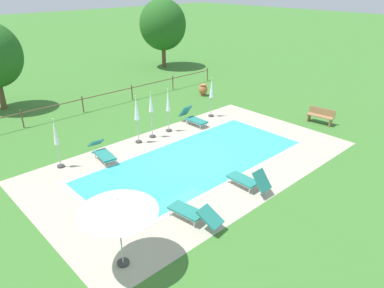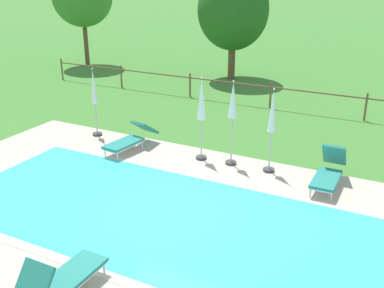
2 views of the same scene
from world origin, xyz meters
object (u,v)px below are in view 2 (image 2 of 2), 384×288
(sun_lounger_north_mid, at_px, (62,279))
(patio_umbrella_closed_row_east, at_px, (233,109))
(patio_umbrella_closed_row_mid_west, at_px, (202,106))
(patio_umbrella_closed_row_mid_east, at_px, (272,120))
(patio_umbrella_closed_row_centre, at_px, (94,94))
(sun_lounger_north_near_steps, at_px, (130,139))
(sun_lounger_north_far, at_px, (328,172))
(tree_centre, at_px, (233,10))

(sun_lounger_north_mid, xyz_separation_m, patio_umbrella_closed_row_east, (0.35, 6.64, 1.28))
(patio_umbrella_closed_row_mid_west, distance_m, patio_umbrella_closed_row_mid_east, 2.08)
(patio_umbrella_closed_row_mid_west, distance_m, patio_umbrella_closed_row_centre, 4.06)
(sun_lounger_north_mid, distance_m, patio_umbrella_closed_row_east, 6.77)
(patio_umbrella_closed_row_mid_east, bearing_deg, patio_umbrella_closed_row_centre, 178.65)
(sun_lounger_north_near_steps, xyz_separation_m, patio_umbrella_closed_row_mid_west, (2.28, 0.37, 1.29))
(sun_lounger_north_far, relative_size, patio_umbrella_closed_row_centre, 0.80)
(sun_lounger_north_near_steps, distance_m, patio_umbrella_closed_row_mid_east, 4.53)
(sun_lounger_north_near_steps, xyz_separation_m, sun_lounger_north_far, (6.00, 0.26, 0.03))
(sun_lounger_north_near_steps, relative_size, tree_centre, 0.39)
(sun_lounger_north_far, bearing_deg, patio_umbrella_closed_row_mid_west, 178.34)
(patio_umbrella_closed_row_centre, distance_m, patio_umbrella_closed_row_east, 4.98)
(tree_centre, bearing_deg, sun_lounger_north_near_steps, -84.73)
(sun_lounger_north_far, bearing_deg, patio_umbrella_closed_row_east, 176.66)
(sun_lounger_north_far, distance_m, patio_umbrella_closed_row_mid_west, 3.93)
(sun_lounger_north_mid, height_order, patio_umbrella_closed_row_mid_east, patio_umbrella_closed_row_mid_east)
(sun_lounger_north_near_steps, height_order, sun_lounger_north_mid, sun_lounger_north_mid)
(sun_lounger_north_far, bearing_deg, sun_lounger_north_near_steps, -177.50)
(patio_umbrella_closed_row_centre, bearing_deg, sun_lounger_north_mid, -55.82)
(sun_lounger_north_far, xyz_separation_m, patio_umbrella_closed_row_centre, (-7.76, 0.33, 1.03))
(sun_lounger_north_mid, relative_size, patio_umbrella_closed_row_centre, 0.80)
(patio_umbrella_closed_row_mid_west, distance_m, tree_centre, 10.71)
(sun_lounger_north_near_steps, relative_size, sun_lounger_north_far, 1.12)
(sun_lounger_north_mid, relative_size, patio_umbrella_closed_row_mid_west, 0.74)
(sun_lounger_north_far, xyz_separation_m, patio_umbrella_closed_row_mid_east, (-1.65, 0.19, 1.13))
(sun_lounger_north_mid, bearing_deg, sun_lounger_north_near_steps, 114.74)
(sun_lounger_north_far, height_order, patio_umbrella_closed_row_mid_west, patio_umbrella_closed_row_mid_west)
(sun_lounger_north_far, height_order, patio_umbrella_closed_row_east, patio_umbrella_closed_row_east)
(tree_centre, bearing_deg, sun_lounger_north_mid, -77.06)
(sun_lounger_north_mid, bearing_deg, tree_centre, 102.94)
(sun_lounger_north_mid, distance_m, patio_umbrella_closed_row_mid_west, 6.73)
(sun_lounger_north_near_steps, bearing_deg, patio_umbrella_closed_row_mid_west, 9.20)
(sun_lounger_north_near_steps, bearing_deg, sun_lounger_north_mid, -65.26)
(sun_lounger_north_near_steps, height_order, patio_umbrella_closed_row_mid_east, patio_umbrella_closed_row_mid_east)
(patio_umbrella_closed_row_mid_west, xyz_separation_m, patio_umbrella_closed_row_centre, (-4.04, 0.22, -0.23))
(patio_umbrella_closed_row_mid_east, distance_m, patio_umbrella_closed_row_east, 1.15)
(patio_umbrella_closed_row_mid_east, distance_m, tree_centre, 11.46)
(sun_lounger_north_near_steps, distance_m, tree_centre, 10.90)
(sun_lounger_north_near_steps, height_order, patio_umbrella_closed_row_east, patio_umbrella_closed_row_east)
(patio_umbrella_closed_row_mid_east, relative_size, patio_umbrella_closed_row_east, 0.97)
(tree_centre, bearing_deg, patio_umbrella_closed_row_centre, -94.64)
(sun_lounger_north_near_steps, bearing_deg, tree_centre, 95.27)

